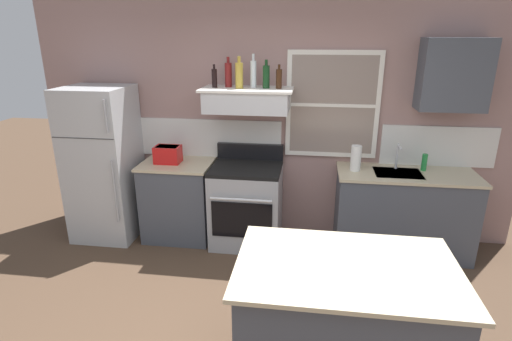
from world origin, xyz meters
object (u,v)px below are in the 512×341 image
Objects in this scene: bottle_red_label_wine at (228,74)px; kitchen_island at (342,324)px; toaster at (168,154)px; paper_towel_roll at (356,158)px; bottle_clear_tall at (253,74)px; bottle_balsamic_dark at (214,78)px; bottle_brown_stout at (279,78)px; refrigerator at (104,164)px; dish_soap_bottle at (424,162)px; bottle_champagne_gold_foil at (239,75)px; stove_range at (247,204)px; bottle_dark_green_wine at (266,76)px.

kitchen_island is (1.15, -2.00, -1.42)m from bottle_red_label_wine.
paper_towel_roll is (2.05, 0.02, 0.04)m from toaster.
bottle_balsamic_dark is at bearing -173.21° from bottle_clear_tall.
bottle_clear_tall is 0.28m from bottle_brown_stout.
dish_soap_bottle is at bearing 2.60° from refrigerator.
bottle_balsamic_dark is 0.27m from bottle_champagne_gold_foil.
kitchen_island is (0.89, -1.99, -1.43)m from bottle_clear_tall.
bottle_balsamic_dark is at bearing -179.66° from bottle_brown_stout.
stove_range is 1.42m from bottle_dark_green_wine.
toaster is at bearing -175.50° from bottle_dark_green_wine.
dish_soap_bottle reaches higher than kitchen_island.
kitchen_island is (0.61, -1.95, -1.39)m from bottle_brown_stout.
paper_towel_roll is 1.99m from kitchen_island.
toaster is 1.03× the size of bottle_dark_green_wine.
stove_range is 4.58× the size of bottle_balsamic_dark.
bottle_red_label_wine is 1.15× the size of paper_towel_roll.
bottle_champagne_gold_foil is at bearing -6.36° from bottle_balsamic_dark.
kitchen_island is (0.75, -1.96, -1.41)m from bottle_dark_green_wine.
bottle_champagne_gold_foil is at bearing -34.37° from bottle_red_label_wine.
bottle_red_label_wine is 0.16m from bottle_champagne_gold_foil.
bottle_brown_stout is at bearing -5.94° from bottle_red_label_wine.
paper_towel_roll reaches higher than kitchen_island.
bottle_clear_tall is (0.27, -0.01, 0.01)m from bottle_red_label_wine.
toaster is at bearing 134.46° from kitchen_island.
bottle_champagne_gold_foil is at bearing 178.88° from paper_towel_roll.
bottle_clear_tall reaches higher than kitchen_island.
stove_range is 1.42m from bottle_champagne_gold_foil.
bottle_dark_green_wine is at bearing 1.61° from bottle_balsamic_dark.
paper_towel_roll is at bearing 0.45° from toaster.
bottle_dark_green_wine is at bearing 175.87° from paper_towel_roll.
bottle_red_label_wine is at bearing 143.98° from stove_range.
bottle_clear_tall is at bearing 174.69° from paper_towel_roll.
bottle_brown_stout is 1.16m from paper_towel_roll.
toaster is at bearing -172.63° from bottle_balsamic_dark.
bottle_balsamic_dark is 2.38m from dish_soap_bottle.
toaster is 1.65× the size of dish_soap_bottle.
paper_towel_roll is at bearing 1.84° from stove_range.
stove_range is at bearing -163.91° from bottle_brown_stout.
stove_range is 1.43m from bottle_brown_stout.
bottle_clear_tall is 2.03m from dish_soap_bottle.
dish_soap_bottle is (2.09, -0.01, -0.88)m from bottle_red_label_wine.
toaster is 1.22× the size of bottle_brown_stout.
bottle_dark_green_wine is 1.18× the size of bottle_brown_stout.
refrigerator is 2.10m from bottle_dark_green_wine.
bottle_champagne_gold_foil is at bearing 118.14° from kitchen_island.
bottle_red_label_wine is at bearing 173.70° from bottle_dark_green_wine.
dish_soap_bottle is (2.23, 0.05, -0.85)m from bottle_balsamic_dark.
bottle_balsamic_dark is 0.55m from bottle_dark_green_wine.
stove_range is 1.30m from paper_towel_roll.
paper_towel_roll is at bearing -5.31° from bottle_clear_tall.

